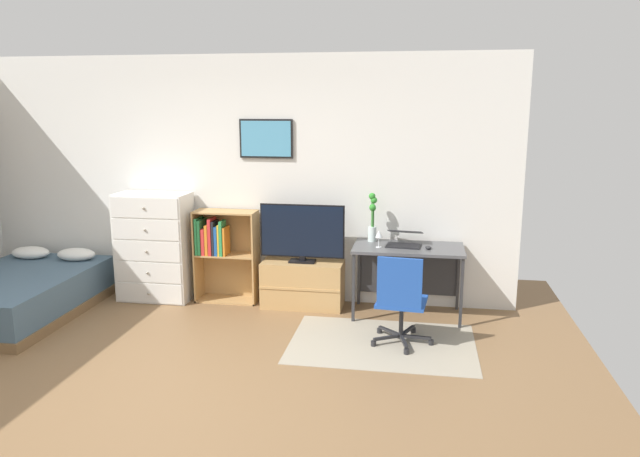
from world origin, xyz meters
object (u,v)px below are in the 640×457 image
(computer_mouse, at_px, (428,247))
(tv_stand, at_px, (303,284))
(office_chair, at_px, (401,298))
(television, at_px, (302,233))
(desk, at_px, (408,257))
(laptop, at_px, (404,239))
(dresser, at_px, (155,247))
(bed, at_px, (18,294))
(bookshelf, at_px, (221,248))
(bamboo_vase, at_px, (372,218))
(wine_glass, at_px, (379,235))

(computer_mouse, bearing_deg, tv_stand, 172.72)
(office_chair, bearing_deg, television, 145.49)
(desk, bearing_deg, laptop, -177.15)
(television, xyz_separation_m, computer_mouse, (1.33, -0.15, -0.07))
(dresser, xyz_separation_m, laptop, (2.77, -0.01, 0.20))
(dresser, distance_m, office_chair, 2.92)
(desk, relative_size, office_chair, 1.31)
(bed, relative_size, dresser, 1.59)
(bookshelf, relative_size, television, 1.13)
(desk, bearing_deg, bed, -169.85)
(dresser, distance_m, computer_mouse, 3.02)
(bookshelf, height_order, laptop, bookshelf)
(tv_stand, relative_size, desk, 0.78)
(television, bearing_deg, bamboo_vase, 7.47)
(bed, bearing_deg, laptop, 9.27)
(laptop, relative_size, wine_glass, 2.29)
(tv_stand, xyz_separation_m, television, (0.00, -0.02, 0.57))
(bookshelf, relative_size, computer_mouse, 9.86)
(television, distance_m, office_chair, 1.46)
(laptop, bearing_deg, bookshelf, -176.34)
(television, xyz_separation_m, desk, (1.13, -0.00, -0.22))
(bookshelf, relative_size, office_chair, 1.19)
(tv_stand, height_order, laptop, laptop)
(wine_glass, bearing_deg, bed, -171.51)
(television, distance_m, laptop, 1.08)
(office_chair, relative_size, computer_mouse, 8.27)
(computer_mouse, height_order, bamboo_vase, bamboo_vase)
(bookshelf, xyz_separation_m, computer_mouse, (2.27, -0.22, 0.15))
(laptop, bearing_deg, bamboo_vase, 169.21)
(dresser, relative_size, office_chair, 1.41)
(dresser, distance_m, bamboo_vase, 2.46)
(dresser, height_order, laptop, dresser)
(laptop, bearing_deg, desk, 8.76)
(bookshelf, xyz_separation_m, tv_stand, (0.94, -0.05, -0.35))
(office_chair, bearing_deg, desk, 92.89)
(tv_stand, relative_size, laptop, 2.12)
(bookshelf, relative_size, bamboo_vase, 1.97)
(laptop, bearing_deg, bed, -163.85)
(bookshelf, bearing_deg, office_chair, -25.98)
(bookshelf, height_order, wine_glass, bookshelf)
(computer_mouse, bearing_deg, bookshelf, 174.43)
(television, bearing_deg, office_chair, -40.08)
(bed, height_order, tv_stand, bed)
(laptop, distance_m, computer_mouse, 0.29)
(television, bearing_deg, wine_glass, -11.49)
(wine_glass, bearing_deg, laptop, 32.54)
(office_chair, relative_size, wine_glass, 4.78)
(television, xyz_separation_m, laptop, (1.08, -0.01, -0.02))
(dresser, bearing_deg, bed, -148.84)
(dresser, distance_m, television, 1.70)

